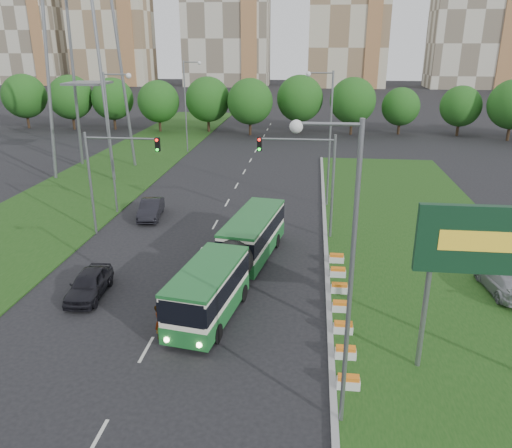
# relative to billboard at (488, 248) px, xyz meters

# --- Properties ---
(ground) EXTENTS (360.00, 360.00, 0.00)m
(ground) POSITION_rel_billboard_xyz_m (-12.25, 6.00, -6.16)
(ground) COLOR black
(ground) RESTS_ON ground
(grass_median) EXTENTS (14.00, 60.00, 0.15)m
(grass_median) POSITION_rel_billboard_xyz_m (0.75, 14.00, -6.09)
(grass_median) COLOR #194012
(grass_median) RESTS_ON ground
(median_kerb) EXTENTS (0.30, 60.00, 0.18)m
(median_kerb) POSITION_rel_billboard_xyz_m (-6.20, 14.00, -6.07)
(median_kerb) COLOR gray
(median_kerb) RESTS_ON ground
(left_verge) EXTENTS (12.00, 110.00, 0.10)m
(left_verge) POSITION_rel_billboard_xyz_m (-30.25, 31.00, -6.11)
(left_verge) COLOR #194012
(left_verge) RESTS_ON ground
(lane_markings) EXTENTS (0.20, 100.00, 0.01)m
(lane_markings) POSITION_rel_billboard_xyz_m (-15.25, 26.00, -6.16)
(lane_markings) COLOR beige
(lane_markings) RESTS_ON ground
(flower_planters) EXTENTS (1.10, 13.70, 0.60)m
(flower_planters) POSITION_rel_billboard_xyz_m (-5.55, 4.60, -5.71)
(flower_planters) COLOR silver
(flower_planters) RESTS_ON grass_median
(billboard) EXTENTS (6.00, 0.37, 8.00)m
(billboard) POSITION_rel_billboard_xyz_m (0.00, 0.00, 0.00)
(billboard) COLOR slate
(billboard) RESTS_ON ground
(traffic_mast_median) EXTENTS (5.76, 0.32, 8.00)m
(traffic_mast_median) POSITION_rel_billboard_xyz_m (-7.47, 16.00, -0.81)
(traffic_mast_median) COLOR slate
(traffic_mast_median) RESTS_ON ground
(traffic_mast_left) EXTENTS (5.76, 0.32, 8.00)m
(traffic_mast_left) POSITION_rel_billboard_xyz_m (-22.63, 15.00, -0.81)
(traffic_mast_left) COLOR slate
(traffic_mast_left) RESTS_ON ground
(street_lamps) EXTENTS (36.00, 60.00, 12.00)m
(street_lamps) POSITION_rel_billboard_xyz_m (-15.25, 16.00, -0.16)
(street_lamps) COLOR slate
(street_lamps) RESTS_ON ground
(tree_line) EXTENTS (120.00, 8.00, 9.00)m
(tree_line) POSITION_rel_billboard_xyz_m (-2.25, 61.00, -1.66)
(tree_line) COLOR #184C14
(tree_line) RESTS_ON ground
(apartment_tower_west) EXTENTS (26.00, 15.00, 48.00)m
(apartment_tower_west) POSITION_rel_billboard_xyz_m (-77.25, 156.00, 17.84)
(apartment_tower_west) COLOR beige
(apartment_tower_west) RESTS_ON ground
(apartment_tower_cwest) EXTENTS (28.00, 15.00, 52.00)m
(apartment_tower_cwest) POSITION_rel_billboard_xyz_m (-37.25, 156.00, 19.84)
(apartment_tower_cwest) COLOR beige
(apartment_tower_cwest) RESTS_ON ground
(apartment_tower_ceast) EXTENTS (25.00, 15.00, 50.00)m
(apartment_tower_ceast) POSITION_rel_billboard_xyz_m (2.75, 156.00, 18.84)
(apartment_tower_ceast) COLOR beige
(apartment_tower_ceast) RESTS_ON ground
(apartment_tower_east) EXTENTS (27.00, 15.00, 47.00)m
(apartment_tower_east) POSITION_rel_billboard_xyz_m (42.75, 156.00, 17.34)
(apartment_tower_east) COLOR beige
(apartment_tower_east) RESTS_ON ground
(midrise_west) EXTENTS (22.00, 14.00, 36.00)m
(midrise_west) POSITION_rel_billboard_xyz_m (-107.25, 156.00, 11.84)
(midrise_west) COLOR beige
(midrise_west) RESTS_ON ground
(articulated_bus) EXTENTS (2.55, 16.35, 2.69)m
(articulated_bus) POSITION_rel_billboard_xyz_m (-12.09, 7.82, -4.52)
(articulated_bus) COLOR white
(articulated_bus) RESTS_ON ground
(car_left_near) EXTENTS (2.19, 4.72, 1.57)m
(car_left_near) POSITION_rel_billboard_xyz_m (-20.33, 5.02, -5.38)
(car_left_near) COLOR black
(car_left_near) RESTS_ON ground
(car_left_far) EXTENTS (2.30, 4.95, 1.57)m
(car_left_far) POSITION_rel_billboard_xyz_m (-21.06, 19.14, -5.38)
(car_left_far) COLOR black
(car_left_far) RESTS_ON ground
(car_median) EXTENTS (2.42, 5.07, 1.43)m
(car_median) POSITION_rel_billboard_xyz_m (4.17, 7.92, -5.30)
(car_median) COLOR #96989E
(car_median) RESTS_ON grass_median
(pedestrian) EXTENTS (0.47, 0.69, 1.84)m
(pedestrian) POSITION_rel_billboard_xyz_m (-14.86, 1.15, -5.24)
(pedestrian) COLOR gray
(pedestrian) RESTS_ON ground
(shopping_trolley) EXTENTS (0.33, 0.35, 0.56)m
(shopping_trolley) POSITION_rel_billboard_xyz_m (-14.59, 2.33, -5.88)
(shopping_trolley) COLOR orange
(shopping_trolley) RESTS_ON ground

